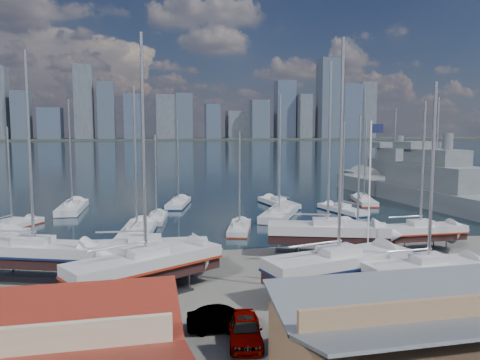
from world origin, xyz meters
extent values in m
plane|color=#605E59|center=(0.00, -10.00, 0.00)|extent=(1400.00, 1400.00, 0.00)
cube|color=#192E3B|center=(0.00, 300.00, -0.15)|extent=(1400.00, 600.00, 0.40)
cube|color=#2D332D|center=(0.00, 560.00, 1.10)|extent=(1400.00, 80.00, 2.20)
cube|color=#3D4756|center=(-141.97, 552.31, 30.18)|extent=(19.55, 21.83, 55.97)
cube|color=#475166|center=(-111.19, 558.58, 20.77)|extent=(26.03, 30.49, 37.14)
cube|color=#595E66|center=(-70.96, 546.95, 46.02)|extent=(21.60, 16.58, 87.63)
cube|color=#3D4756|center=(-45.38, 548.38, 36.00)|extent=(19.42, 28.42, 67.60)
cube|color=#475166|center=(-15.00, 551.59, 29.25)|extent=(20.24, 23.80, 54.09)
cube|color=#595E66|center=(25.78, 548.33, 29.20)|extent=(24.62, 19.72, 54.00)
cube|color=#3D4756|center=(47.64, 546.55, 30.18)|extent=(20.75, 17.93, 55.97)
cube|color=#475166|center=(84.09, 544.87, 23.71)|extent=(18.36, 16.25, 43.03)
cube|color=#595E66|center=(120.24, 563.78, 20.05)|extent=(28.49, 22.03, 35.69)
cube|color=#3D4756|center=(145.71, 546.00, 26.75)|extent=(23.34, 17.87, 49.11)
cube|color=#475166|center=(184.98, 560.84, 40.18)|extent=(25.35, 19.79, 75.95)
cube|color=#595E66|center=(208.39, 554.33, 31.04)|extent=(17.00, 27.45, 57.67)
cube|color=#3D4756|center=(245.53, 554.25, 55.22)|extent=(29.28, 24.05, 106.04)
cube|color=#475166|center=(277.54, 563.71, 39.40)|extent=(30.82, 28.37, 74.41)
cube|color=#595E66|center=(307.39, 565.54, 40.94)|extent=(21.74, 17.03, 77.48)
cube|color=#8C6B4C|center=(0.00, -26.00, 1.50)|extent=(12.00, 8.00, 3.00)
cube|color=slate|center=(0.00, -26.00, 3.54)|extent=(12.60, 8.40, 1.27)
cube|color=#2D2D33|center=(-20.25, -5.83, 0.08)|extent=(6.56, 4.69, 0.16)
cube|color=black|center=(-20.25, -5.83, 1.63)|extent=(11.07, 6.28, 0.87)
cube|color=#B3B3B8|center=(-20.25, -5.83, 2.50)|extent=(11.24, 6.71, 0.87)
cube|color=#0B173B|center=(-20.25, -5.83, 2.10)|extent=(11.35, 6.78, 0.17)
cube|color=#B3B3B8|center=(-20.25, -5.83, 3.19)|extent=(3.19, 2.67, 0.50)
cylinder|color=#B2B2B7|center=(-20.25, -5.83, 10.27)|extent=(0.22, 0.22, 14.67)
cube|color=#2D2D33|center=(-11.86, -11.24, 0.08)|extent=(6.78, 5.52, 0.16)
cube|color=black|center=(-11.86, -11.24, 1.65)|extent=(11.11, 7.88, 0.90)
cube|color=#B3B3B8|center=(-11.86, -11.24, 2.55)|extent=(11.34, 8.29, 0.90)
cube|color=maroon|center=(-11.86, -11.24, 2.14)|extent=(11.45, 8.37, 0.18)
cube|color=#B3B3B8|center=(-11.86, -11.24, 3.25)|extent=(3.38, 3.03, 0.50)
cylinder|color=#B2B2B7|center=(-11.86, -11.24, 10.59)|extent=(0.22, 0.22, 15.19)
cube|color=#2D2D33|center=(-11.81, -6.74, 0.08)|extent=(5.67, 2.93, 0.16)
cube|color=black|center=(-11.81, -6.74, 1.60)|extent=(10.15, 3.13, 0.80)
cube|color=#B3B3B8|center=(-11.81, -6.74, 2.40)|extent=(10.18, 3.55, 0.80)
cube|color=#B3B3B8|center=(-11.81, -6.74, 3.05)|extent=(2.62, 1.86, 0.50)
cylinder|color=#B2B2B7|center=(-11.81, -6.74, 9.55)|extent=(0.22, 0.22, 13.50)
cube|color=#2D2D33|center=(1.49, -13.92, 0.08)|extent=(6.57, 4.12, 0.16)
cube|color=black|center=(1.49, -13.92, 1.64)|extent=(11.37, 5.12, 0.89)
cube|color=#B3B3B8|center=(1.49, -13.92, 2.53)|extent=(11.48, 5.57, 0.89)
cube|color=#0B173B|center=(1.49, -13.92, 2.12)|extent=(11.60, 5.63, 0.18)
cube|color=#B3B3B8|center=(1.49, -13.92, 3.22)|extent=(3.12, 2.45, 0.50)
cylinder|color=#B2B2B7|center=(1.49, -13.92, 10.44)|extent=(0.22, 0.22, 14.94)
cube|color=#2D2D33|center=(4.95, -3.96, 0.08)|extent=(6.62, 4.56, 0.16)
cube|color=black|center=(4.95, -3.96, 1.64)|extent=(11.27, 5.99, 0.88)
cube|color=#B3B3B8|center=(4.95, -3.96, 2.52)|extent=(11.42, 6.43, 0.88)
cube|color=#B3B3B8|center=(4.95, -3.96, 3.21)|extent=(3.20, 2.63, 0.50)
cylinder|color=#B2B2B7|center=(4.95, -3.96, 10.39)|extent=(0.22, 0.22, 14.86)
cube|color=#2D2D33|center=(7.14, -16.17, 0.08)|extent=(5.10, 2.57, 0.16)
cube|color=black|center=(7.14, -16.17, 1.56)|extent=(9.16, 2.68, 0.72)
cube|color=#B3B3B8|center=(7.14, -16.17, 2.29)|extent=(9.18, 3.06, 0.72)
cube|color=#0B173B|center=(7.14, -16.17, 1.95)|extent=(9.27, 3.09, 0.14)
cube|color=#B3B3B8|center=(7.14, -16.17, 2.90)|extent=(2.35, 1.65, 0.50)
cylinder|color=#B2B2B7|center=(7.14, -16.17, 8.75)|extent=(0.22, 0.22, 12.21)
cube|color=#2D2D33|center=(14.14, -4.74, 0.08)|extent=(4.84, 2.27, 0.16)
cube|color=black|center=(14.14, -4.74, 1.55)|extent=(8.78, 2.20, 0.70)
cube|color=#B3B3B8|center=(14.14, -4.74, 2.25)|extent=(8.78, 2.57, 0.70)
cube|color=maroon|center=(14.14, -4.74, 1.93)|extent=(8.87, 2.60, 0.14)
cube|color=#B3B3B8|center=(14.14, -4.74, 2.85)|extent=(2.21, 1.50, 0.50)
cylinder|color=#B2B2B7|center=(14.14, -4.74, 8.51)|extent=(0.22, 0.22, 11.81)
cube|color=black|center=(-26.90, 15.21, -0.22)|extent=(5.84, 8.28, 0.67)
cube|color=#B3B3B8|center=(-26.90, 15.21, 0.45)|extent=(6.15, 8.46, 0.67)
cube|color=maroon|center=(-26.90, 15.21, 0.14)|extent=(6.21, 8.54, 0.13)
cube|color=#B3B3B8|center=(-26.90, 15.21, 1.04)|extent=(2.25, 2.52, 0.50)
cylinder|color=#B2B2B7|center=(-26.90, 15.21, 6.44)|extent=(0.22, 0.22, 11.31)
cube|color=black|center=(-21.49, 26.55, -0.31)|extent=(3.07, 11.22, 0.89)
cube|color=#B3B3B8|center=(-21.49, 26.55, 0.58)|extent=(3.53, 11.23, 0.89)
cube|color=#B3B3B8|center=(-21.49, 26.55, 1.28)|extent=(1.97, 2.85, 0.50)
cylinder|color=#B2B2B7|center=(-21.49, 26.55, 8.54)|extent=(0.22, 0.22, 15.02)
cube|color=black|center=(-12.42, 7.30, -0.31)|extent=(4.38, 11.59, 0.91)
cube|color=#B3B3B8|center=(-12.42, 7.30, 0.59)|extent=(4.85, 11.67, 0.91)
cube|color=#0B173B|center=(-12.42, 7.30, 0.18)|extent=(4.90, 11.78, 0.18)
cube|color=#B3B3B8|center=(-12.42, 7.30, 1.30)|extent=(2.31, 3.08, 0.50)
cylinder|color=#B2B2B7|center=(-12.42, 7.30, 8.69)|extent=(0.22, 0.22, 15.28)
cube|color=black|center=(-9.93, 16.21, -0.20)|extent=(3.00, 7.90, 0.62)
cube|color=#B3B3B8|center=(-9.93, 16.21, 0.42)|extent=(3.32, 7.95, 0.62)
cube|color=#B3B3B8|center=(-9.93, 16.21, 0.98)|extent=(1.58, 2.10, 0.50)
cylinder|color=#B2B2B7|center=(-9.93, 16.21, 5.93)|extent=(0.22, 0.22, 10.41)
cube|color=black|center=(-6.06, 27.90, -0.25)|extent=(4.48, 9.54, 0.74)
cube|color=#B3B3B8|center=(-6.06, 27.90, 0.50)|extent=(4.86, 9.64, 0.74)
cube|color=#0B173B|center=(-6.06, 27.90, 0.15)|extent=(4.91, 9.73, 0.15)
cube|color=#B3B3B8|center=(-6.06, 27.90, 1.12)|extent=(2.10, 2.64, 0.50)
cylinder|color=#B2B2B7|center=(-6.06, 27.90, 7.13)|extent=(0.22, 0.22, 12.53)
cube|color=black|center=(-0.80, 8.03, -0.21)|extent=(4.17, 8.24, 0.64)
cube|color=#B3B3B8|center=(-0.80, 8.03, 0.44)|extent=(4.49, 8.33, 0.64)
cube|color=maroon|center=(-0.80, 8.03, 0.14)|extent=(4.54, 8.42, 0.13)
cube|color=#B3B3B8|center=(-0.80, 8.03, 1.01)|extent=(1.88, 2.31, 0.50)
cylinder|color=#B2B2B7|center=(-0.80, 8.03, 6.17)|extent=(0.22, 0.22, 10.84)
cube|color=black|center=(6.25, 15.17, -0.32)|extent=(7.93, 11.29, 0.91)
cube|color=#B3B3B8|center=(6.25, 15.17, 0.60)|extent=(8.35, 11.52, 0.91)
cube|color=#B3B3B8|center=(6.25, 15.17, 1.30)|extent=(3.06, 3.43, 0.50)
cylinder|color=#B2B2B7|center=(6.25, 15.17, 8.76)|extent=(0.22, 0.22, 15.40)
cube|color=black|center=(9.09, 24.67, -0.26)|extent=(3.74, 10.01, 0.78)
cube|color=#B3B3B8|center=(9.09, 24.67, 0.52)|extent=(4.14, 10.07, 0.78)
cube|color=#0B173B|center=(9.09, 24.67, 0.16)|extent=(4.18, 10.17, 0.16)
cube|color=#B3B3B8|center=(9.09, 24.67, 1.16)|extent=(1.98, 2.66, 0.50)
cylinder|color=#B2B2B7|center=(9.09, 24.67, 7.51)|extent=(0.22, 0.22, 13.20)
cube|color=black|center=(11.99, 3.94, -0.25)|extent=(2.35, 9.28, 0.74)
cube|color=#B3B3B8|center=(11.99, 3.94, 0.49)|extent=(2.74, 9.29, 0.74)
cube|color=#B3B3B8|center=(11.99, 3.94, 1.11)|extent=(1.59, 2.34, 0.50)
cylinder|color=#B2B2B7|center=(11.99, 3.94, 7.11)|extent=(0.22, 0.22, 12.49)
cube|color=black|center=(16.18, 16.91, -0.24)|extent=(3.86, 9.22, 0.72)
cube|color=#B3B3B8|center=(16.18, 16.91, 0.48)|extent=(4.22, 9.29, 0.72)
cube|color=#0B173B|center=(16.18, 16.91, 0.15)|extent=(4.27, 9.39, 0.14)
cube|color=#B3B3B8|center=(16.18, 16.91, 1.09)|extent=(1.92, 2.50, 0.50)
cylinder|color=#B2B2B7|center=(16.18, 16.91, 6.90)|extent=(0.22, 0.22, 12.12)
cube|color=black|center=(23.27, 24.07, -0.24)|extent=(4.49, 9.38, 0.73)
cube|color=#B3B3B8|center=(23.27, 24.07, 0.49)|extent=(4.86, 9.48, 0.73)
cube|color=maroon|center=(23.27, 24.07, 0.15)|extent=(4.91, 9.58, 0.15)
cube|color=#B3B3B8|center=(23.27, 24.07, 1.10)|extent=(2.08, 2.61, 0.50)
cylinder|color=#B2B2B7|center=(23.27, 24.07, 7.02)|extent=(0.22, 0.22, 12.33)
cube|color=slate|center=(33.37, 20.31, 0.50)|extent=(10.42, 50.83, 4.55)
cube|color=slate|center=(33.37, 20.31, 4.58)|extent=(7.28, 17.96, 3.60)
cube|color=slate|center=(33.37, 20.31, 7.58)|extent=(5.31, 10.32, 2.40)
cube|color=slate|center=(33.14, 25.35, 9.28)|extent=(5.89, 5.31, 1.20)
cylinder|color=#B2B2B7|center=(33.37, 20.31, 12.78)|extent=(0.30, 0.30, 8.00)
cube|color=slate|center=(39.23, 42.16, 0.40)|extent=(7.74, 39.41, 3.53)
cube|color=slate|center=(39.23, 42.16, 3.97)|extent=(5.53, 13.90, 3.60)
cube|color=slate|center=(39.23, 42.16, 6.97)|extent=(4.06, 7.98, 2.40)
cube|color=slate|center=(39.37, 46.08, 8.67)|extent=(4.53, 4.08, 1.20)
cylinder|color=#B2B2B7|center=(39.23, 42.16, 12.17)|extent=(0.30, 0.30, 8.00)
imported|color=gray|center=(-6.75, -19.99, 0.76)|extent=(2.53, 4.73, 1.53)
imported|color=gray|center=(-7.67, -18.19, 0.68)|extent=(4.23, 1.73, 1.36)
imported|color=gray|center=(4.97, -19.85, 0.76)|extent=(3.49, 5.65, 1.53)
cylinder|color=white|center=(6.09, -9.55, 6.21)|extent=(0.12, 0.12, 12.42)
cube|color=#12173A|center=(6.61, -9.55, 11.80)|extent=(1.03, 0.05, 0.72)
camera|label=1|loc=(-12.42, -43.98, 11.60)|focal=35.00mm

